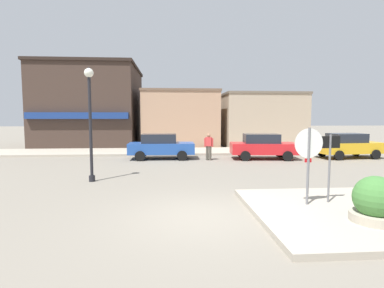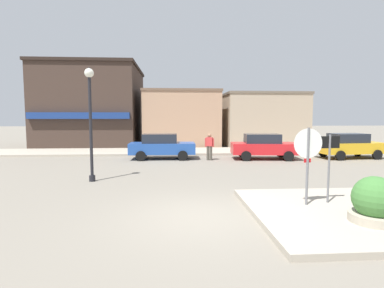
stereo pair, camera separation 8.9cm
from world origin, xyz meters
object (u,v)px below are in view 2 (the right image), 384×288
Objects in this scene: parked_car_nearest at (162,146)px; parked_car_second at (264,146)px; pedestrian_crossing_near at (209,146)px; planter at (374,205)px; stop_sign at (308,156)px; lamp_post at (90,108)px; parked_car_third at (349,145)px; one_way_sign at (329,162)px.

parked_car_nearest is 6.30m from parked_car_second.
parked_car_second is 3.40m from pedestrian_crossing_near.
parked_car_second reaches higher than planter.
parked_car_second is (1.90, 10.02, -0.71)m from stop_sign.
parked_car_second is at bearing 33.31° from lamp_post.
parked_car_second is at bearing -4.90° from parked_car_nearest.
parked_car_nearest is at bearing 177.74° from parked_car_third.
parked_car_second is (1.19, 9.85, -0.52)m from one_way_sign.
stop_sign is at bearing 123.19° from planter.
one_way_sign is at bearing -124.01° from parked_car_third.
one_way_sign is 8.81m from lamp_post.
one_way_sign is 0.52× the size of parked_car_nearest.
one_way_sign is 0.51× the size of parked_car_second.
parked_car_third is (6.70, 9.93, -0.52)m from one_way_sign.
one_way_sign is (0.71, 0.17, -0.19)m from stop_sign.
planter is at bearing -35.57° from lamp_post.
parked_car_nearest is at bearing 165.09° from pedestrian_crossing_near.
parked_car_nearest is (2.58, 6.36, -2.15)m from lamp_post.
stop_sign is at bearing -67.49° from parked_car_nearest.
parked_car_nearest and parked_car_second have the same top height.
one_way_sign is at bearing 13.34° from stop_sign.
parked_car_third is (11.78, -0.46, 0.00)m from parked_car_nearest.
pedestrian_crossing_near is (-1.50, 9.79, -0.65)m from stop_sign.
lamp_post reaches higher than parked_car_second.
planter is at bearing -119.18° from parked_car_third.
stop_sign is 0.57× the size of parked_car_nearest.
planter is at bearing -94.71° from parked_car_second.
planter is 0.31× the size of parked_car_nearest.
pedestrian_crossing_near is (-2.20, 9.62, -0.46)m from one_way_sign.
lamp_post is 8.09m from pedestrian_crossing_near.
stop_sign reaches higher than parked_car_second.
stop_sign is 8.25m from lamp_post.
stop_sign is 1.99m from planter.
one_way_sign is at bearing -27.75° from lamp_post.
parked_car_nearest is 0.97× the size of parked_car_third.
parked_car_third is (7.40, 10.09, -0.71)m from stop_sign.
stop_sign reaches higher than parked_car_third.
parked_car_second is (8.86, 5.82, -2.15)m from lamp_post.
parked_car_third reaches higher than planter.
stop_sign is 0.75m from one_way_sign.
stop_sign is at bearing -81.31° from pedestrian_crossing_near.
stop_sign is 9.93m from pedestrian_crossing_near.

